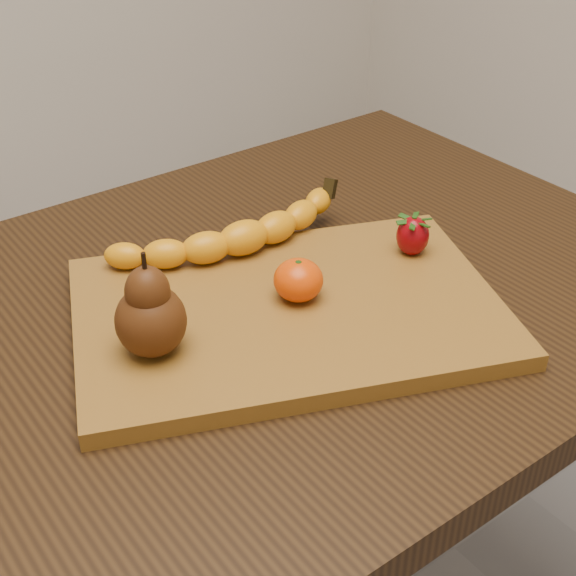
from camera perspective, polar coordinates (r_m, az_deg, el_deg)
table at (r=0.96m, az=-1.80°, el=-5.45°), size 1.00×0.70×0.76m
cutting_board at (r=0.86m, az=0.00°, el=-1.67°), size 0.53×0.45×0.02m
banana at (r=0.94m, az=-3.19°, el=3.59°), size 0.27×0.09×0.04m
pear at (r=0.77m, az=-9.86°, el=-1.13°), size 0.09×0.09×0.11m
mandarin at (r=0.85m, az=0.74°, el=0.57°), size 0.06×0.06×0.05m
strawberry at (r=0.95m, az=8.87°, el=3.78°), size 0.05×0.05×0.05m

